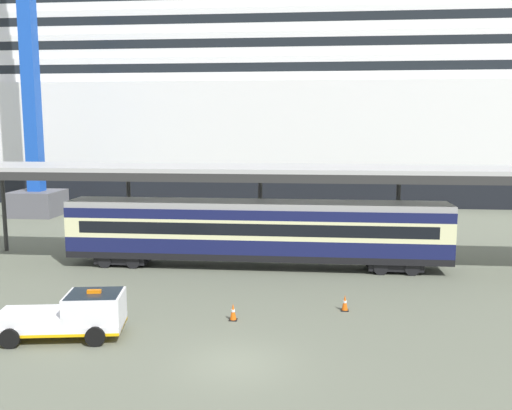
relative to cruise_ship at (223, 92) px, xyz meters
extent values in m
plane|color=#626857|center=(9.20, -55.59, -13.13)|extent=(400.00, 400.00, 0.00)
cube|color=black|center=(-0.05, 0.01, -11.12)|extent=(165.15, 31.84, 4.02)
cube|color=white|center=(-0.05, 0.01, -4.42)|extent=(165.15, 31.84, 9.38)
cube|color=white|center=(-0.05, 0.01, 1.59)|extent=(151.94, 29.30, 2.65)
cube|color=black|center=(-0.05, -14.59, 1.72)|extent=(145.33, 0.12, 0.95)
cube|color=white|center=(-0.05, 0.01, 4.24)|extent=(145.86, 28.12, 2.65)
cube|color=black|center=(-0.05, -14.00, 4.37)|extent=(139.52, 0.12, 0.95)
cube|color=white|center=(-0.05, 0.01, 6.89)|extent=(139.78, 26.95, 2.65)
cube|color=black|center=(-0.05, -13.42, 7.02)|extent=(133.70, 0.12, 0.95)
cube|color=white|center=(-0.05, 0.01, 9.54)|extent=(133.70, 25.78, 2.65)
cube|color=#B2B2B2|center=(8.63, -41.11, -7.03)|extent=(44.73, 5.35, 0.25)
cube|color=#2C2C2C|center=(8.63, -43.68, -7.41)|extent=(44.73, 0.20, 0.50)
cylinder|color=#2C2C2C|center=(-9.27, -38.83, -10.14)|extent=(0.28, 0.28, 5.97)
cylinder|color=#2C2C2C|center=(-0.32, -38.83, -10.14)|extent=(0.28, 0.28, 5.97)
cylinder|color=#2C2C2C|center=(8.63, -38.83, -10.14)|extent=(0.28, 0.28, 5.97)
cylinder|color=#2C2C2C|center=(17.57, -38.83, -10.14)|extent=(0.28, 0.28, 5.97)
cube|color=black|center=(8.63, -41.61, -12.28)|extent=(23.27, 2.80, 0.40)
cube|color=#141947|center=(8.63, -41.61, -11.63)|extent=(23.27, 2.80, 0.90)
cube|color=beige|center=(8.63, -41.61, -10.58)|extent=(23.27, 2.80, 1.20)
cube|color=black|center=(8.63, -42.98, -10.53)|extent=(21.41, 0.08, 0.72)
cube|color=#141947|center=(8.63, -41.61, -9.68)|extent=(23.27, 2.80, 0.60)
cube|color=#9A9A9A|center=(8.63, -41.61, -9.20)|extent=(23.27, 2.69, 0.36)
cube|color=black|center=(0.25, -41.61, -12.68)|extent=(3.20, 2.35, 0.50)
cylinder|color=black|center=(-0.65, -42.78, -12.71)|extent=(0.84, 0.12, 0.84)
cylinder|color=black|center=(1.15, -42.78, -12.71)|extent=(0.84, 0.12, 0.84)
cube|color=black|center=(17.00, -41.61, -12.68)|extent=(3.20, 2.35, 0.50)
cylinder|color=black|center=(16.10, -42.78, -12.71)|extent=(0.84, 0.12, 0.84)
cylinder|color=black|center=(17.90, -42.78, -12.71)|extent=(0.84, 0.12, 0.84)
cube|color=white|center=(1.66, -53.88, -12.55)|extent=(5.45, 2.80, 0.36)
cube|color=#F2B20C|center=(1.66, -53.88, -12.68)|extent=(5.45, 2.82, 0.12)
cube|color=white|center=(3.10, -53.65, -11.82)|extent=(2.56, 2.26, 1.10)
cube|color=#19232D|center=(3.10, -53.65, -11.47)|extent=(2.35, 2.15, 0.44)
cube|color=orange|center=(3.10, -53.65, -11.19)|extent=(0.58, 0.29, 0.16)
cube|color=white|center=(0.63, -54.04, -12.19)|extent=(3.18, 2.36, 0.36)
cylinder|color=black|center=(3.14, -52.63, -12.73)|extent=(0.83, 0.37, 0.80)
cylinder|color=black|center=(3.46, -54.60, -12.73)|extent=(0.83, 0.37, 0.80)
cylinder|color=black|center=(-0.14, -53.15, -12.73)|extent=(0.83, 0.37, 0.80)
cylinder|color=black|center=(0.18, -55.13, -12.73)|extent=(0.83, 0.37, 0.80)
cube|color=black|center=(8.52, -51.14, -13.11)|extent=(0.36, 0.36, 0.04)
cone|color=#EA590F|center=(8.52, -51.14, -12.72)|extent=(0.30, 0.30, 0.75)
cylinder|color=white|center=(8.52, -51.14, -12.68)|extent=(0.17, 0.17, 0.10)
cube|color=black|center=(13.61, -49.34, -13.11)|extent=(0.36, 0.36, 0.04)
cone|color=#EA590F|center=(13.61, -49.34, -12.73)|extent=(0.30, 0.30, 0.73)
cylinder|color=white|center=(13.61, -49.34, -12.69)|extent=(0.17, 0.17, 0.10)
cube|color=#595960|center=(-14.45, -24.06, -11.93)|extent=(4.40, 4.40, 2.40)
camera|label=1|loc=(11.89, -74.89, -4.38)|focal=38.82mm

